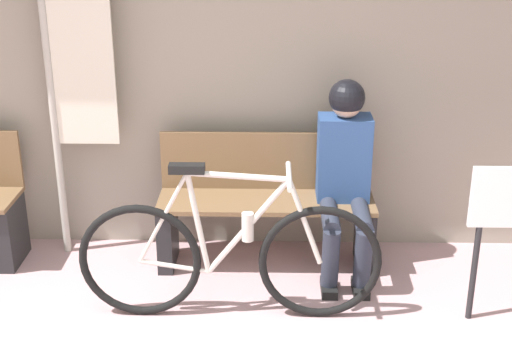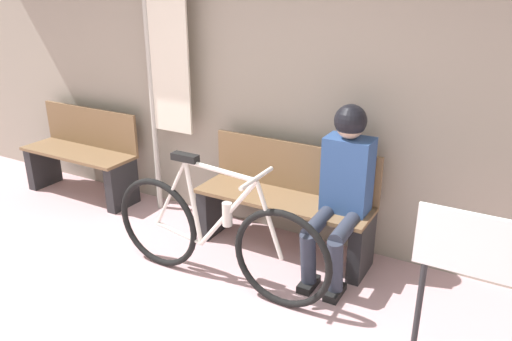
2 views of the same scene
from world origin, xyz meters
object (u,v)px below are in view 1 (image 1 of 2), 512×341
Objects in this scene: person_seated at (345,166)px; banner_pole at (70,48)px; park_bench_near at (266,207)px; bicycle at (230,257)px.

banner_pole reaches higher than person_seated.
park_bench_near is 0.61m from person_seated.
bicycle is at bearing -140.48° from person_seated.
banner_pole is (-1.04, 0.81, 1.06)m from bicycle.
person_seated is (0.71, 0.58, 0.35)m from bicycle.
person_seated is at bearing 39.52° from bicycle.
person_seated is at bearing -7.18° from banner_pole.
park_bench_near is at bearing 73.42° from bicycle.
bicycle is 0.98m from person_seated.
banner_pole is at bearing 174.75° from park_bench_near.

